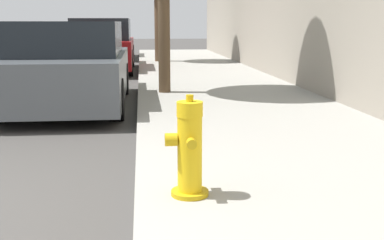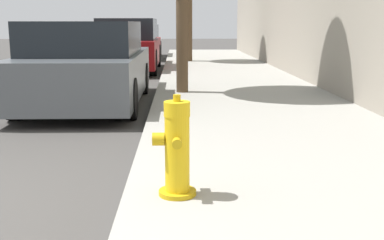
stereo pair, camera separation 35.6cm
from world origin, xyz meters
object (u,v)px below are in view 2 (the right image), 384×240
(parked_car_mid, at_px, (129,46))
(parked_car_far, at_px, (138,42))
(parked_car_near, at_px, (87,66))
(fire_hydrant, at_px, (177,150))

(parked_car_mid, xyz_separation_m, parked_car_far, (-0.16, 5.29, -0.09))
(parked_car_far, bearing_deg, parked_car_near, -89.81)
(fire_hydrant, bearing_deg, parked_car_near, 107.66)
(fire_hydrant, height_order, parked_car_near, parked_car_near)
(parked_car_near, bearing_deg, parked_car_mid, 88.88)
(parked_car_far, bearing_deg, fire_hydrant, -84.40)
(fire_hydrant, xyz_separation_m, parked_car_mid, (-1.42, 10.80, 0.25))
(parked_car_near, height_order, parked_car_mid, parked_car_mid)
(parked_car_near, bearing_deg, parked_car_far, 90.19)
(fire_hydrant, distance_m, parked_car_far, 16.16)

